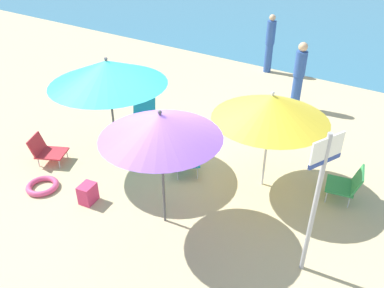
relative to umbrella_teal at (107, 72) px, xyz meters
name	(u,v)px	position (x,y,z in m)	size (l,w,h in m)	color
ground_plane	(160,181)	(1.05, -0.02, -1.82)	(40.00, 40.00, 0.00)	#CCB789
sea_water	(364,21)	(1.05, 14.45, -1.82)	(40.00, 16.00, 0.01)	teal
umbrella_teal	(107,72)	(0.00, 0.00, 0.00)	(2.04, 2.04, 2.09)	#4C4C51
umbrella_purple	(160,126)	(1.77, -0.78, -0.13)	(1.71, 1.71, 1.92)	#4C4C51
umbrella_yellow	(271,107)	(2.61, 0.95, -0.31)	(1.89, 1.89, 1.78)	silver
beach_chair_a	(186,153)	(1.24, 0.52, -1.45)	(0.70, 0.71, 0.71)	teal
beach_chair_b	(46,150)	(-1.11, -0.77, -1.56)	(0.74, 0.67, 0.54)	red
beach_chair_c	(347,184)	(3.92, 1.35, -1.50)	(0.62, 0.61, 0.61)	#33934C
beach_chair_d	(144,114)	(-0.45, 1.31, -1.46)	(0.69, 0.70, 0.69)	teal
person_a	(299,75)	(1.87, 4.27, -0.98)	(0.27, 0.27, 1.62)	#2D519E
person_b	(270,43)	(0.24, 6.15, -0.96)	(0.26, 0.26, 1.69)	#2D519E
warning_sign	(319,187)	(3.87, -0.45, -0.44)	(0.22, 0.48, 2.11)	#ADADB2
swim_ring	(42,186)	(-0.49, -1.37, -1.77)	(0.56, 0.56, 0.10)	#E54C7F
beach_bag	(88,193)	(0.44, -1.14, -1.65)	(0.29, 0.22, 0.33)	#DB3866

